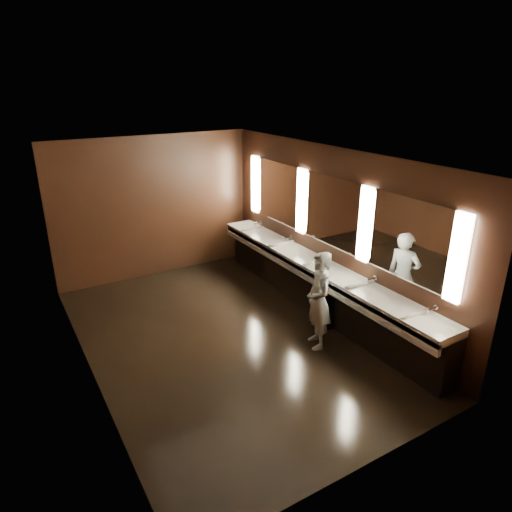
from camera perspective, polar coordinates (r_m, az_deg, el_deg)
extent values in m
plane|color=black|center=(7.27, -3.78, -10.13)|extent=(6.00, 6.00, 0.00)
cube|color=#2D2D2B|center=(6.28, -4.41, 12.23)|extent=(4.00, 6.00, 0.02)
cube|color=black|center=(9.30, -12.57, 5.96)|extent=(4.00, 0.02, 2.80)
cube|color=black|center=(4.46, 14.18, -11.81)|extent=(4.00, 0.02, 2.80)
cube|color=black|center=(6.09, -21.10, -3.28)|extent=(0.02, 6.00, 2.80)
cube|color=black|center=(7.70, 9.32, 2.98)|extent=(0.02, 6.00, 2.80)
cube|color=black|center=(7.96, 7.90, -4.04)|extent=(0.36, 5.40, 0.81)
cube|color=silver|center=(7.72, 7.51, -1.21)|extent=(0.55, 5.40, 0.12)
cube|color=silver|center=(7.61, 6.02, -2.14)|extent=(0.06, 5.40, 0.18)
cylinder|color=silver|center=(6.40, 21.17, -6.16)|extent=(0.18, 0.04, 0.04)
cylinder|color=silver|center=(7.04, 14.27, -2.79)|extent=(0.18, 0.04, 0.04)
cylinder|color=silver|center=(7.78, 8.63, 0.01)|extent=(0.18, 0.04, 0.04)
cylinder|color=silver|center=(8.60, 4.02, 2.31)|extent=(0.18, 0.04, 0.04)
cylinder|color=silver|center=(9.47, 0.23, 4.18)|extent=(0.18, 0.04, 0.04)
cube|color=#FDF2CF|center=(6.04, 23.93, -0.29)|extent=(0.06, 0.22, 1.15)
cube|color=white|center=(6.51, 18.41, 1.96)|extent=(0.03, 1.32, 1.15)
cube|color=#FDF2CF|center=(7.01, 13.47, 3.85)|extent=(0.06, 0.23, 1.15)
cube|color=white|center=(7.58, 9.39, 5.47)|extent=(0.03, 1.32, 1.15)
cube|color=#FDF2CF|center=(8.18, 5.71, 6.82)|extent=(0.06, 0.23, 1.15)
cube|color=white|center=(8.82, 2.69, 7.97)|extent=(0.03, 1.32, 1.15)
cube|color=#FDF2CF|center=(9.47, -0.08, 8.93)|extent=(0.06, 0.22, 1.15)
imported|color=#91ACD9|center=(6.77, 7.85, -5.55)|extent=(0.52, 0.64, 1.50)
cylinder|color=black|center=(7.55, 8.68, -6.84)|extent=(0.43, 0.43, 0.51)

